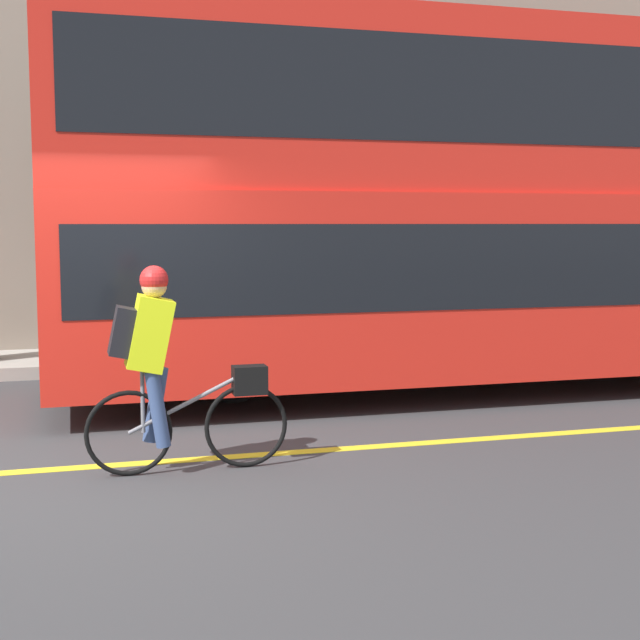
{
  "coord_description": "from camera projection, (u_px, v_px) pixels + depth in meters",
  "views": [
    {
      "loc": [
        -0.04,
        -6.76,
        1.89
      ],
      "look_at": [
        2.17,
        1.08,
        1.0
      ],
      "focal_mm": 50.0,
      "sensor_mm": 36.0,
      "label": 1
    }
  ],
  "objects": [
    {
      "name": "street_sign_post",
      "position": [
        157.0,
        244.0,
        11.69
      ],
      "size": [
        0.36,
        0.09,
        2.62
      ],
      "color": "#59595B",
      "rests_on": "sidewalk_curb"
    },
    {
      "name": "building_facade",
      "position": [
        67.0,
        84.0,
        12.17
      ],
      "size": [
        60.0,
        0.3,
        7.56
      ],
      "color": "gray",
      "rests_on": "ground_plane"
    },
    {
      "name": "ground_plane",
      "position": [
        81.0,
        476.0,
        6.68
      ],
      "size": [
        80.0,
        80.0,
        0.0
      ],
      "primitive_type": "plane",
      "color": "#38383A"
    },
    {
      "name": "road_center_line",
      "position": [
        80.0,
        467.0,
        6.89
      ],
      "size": [
        50.0,
        0.14,
        0.01
      ],
      "primitive_type": "cube",
      "color": "yellow",
      "rests_on": "ground_plane"
    },
    {
      "name": "bus",
      "position": [
        501.0,
        197.0,
        10.12
      ],
      "size": [
        10.07,
        2.48,
        3.98
      ],
      "color": "black",
      "rests_on": "ground_plane"
    },
    {
      "name": "cyclist_on_bike",
      "position": [
        165.0,
        362.0,
        6.66
      ],
      "size": [
        1.54,
        0.32,
        1.58
      ],
      "color": "black",
      "rests_on": "ground_plane"
    },
    {
      "name": "sidewalk_curb",
      "position": [
        75.0,
        362.0,
        11.65
      ],
      "size": [
        60.0,
        1.63,
        0.16
      ],
      "color": "#A8A399",
      "rests_on": "ground_plane"
    }
  ]
}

